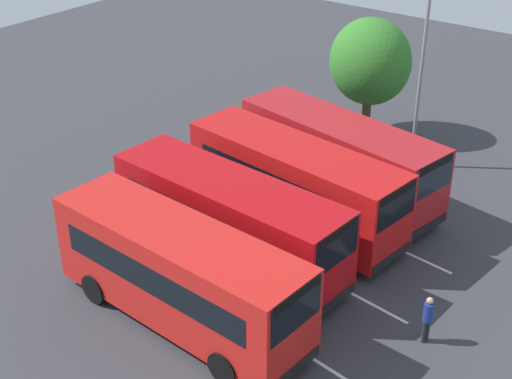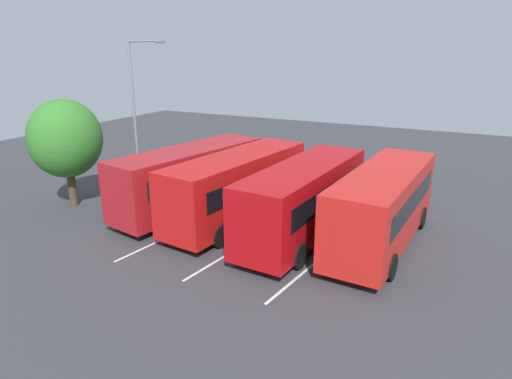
# 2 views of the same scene
# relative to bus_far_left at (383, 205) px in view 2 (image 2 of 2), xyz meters

# --- Properties ---
(ground_plane) EXTENTS (65.06, 65.06, 0.00)m
(ground_plane) POSITION_rel_bus_far_left_xyz_m (-0.42, 5.11, -1.89)
(ground_plane) COLOR #38383D
(bus_far_left) EXTENTS (9.37, 3.08, 3.44)m
(bus_far_left) POSITION_rel_bus_far_left_xyz_m (0.00, 0.00, 0.00)
(bus_far_left) COLOR red
(bus_far_left) RESTS_ON ground
(bus_center_left) EXTENTS (9.38, 3.13, 3.44)m
(bus_center_left) POSITION_rel_bus_far_left_xyz_m (-0.75, 3.41, 0.00)
(bus_center_left) COLOR #B70C11
(bus_center_left) RESTS_ON ground
(bus_center_right) EXTENTS (9.47, 3.59, 3.44)m
(bus_center_right) POSITION_rel_bus_far_left_xyz_m (-0.44, 7.08, 0.00)
(bus_center_right) COLOR red
(bus_center_right) RESTS_ON ground
(bus_far_right) EXTENTS (9.53, 4.11, 3.44)m
(bus_far_right) POSITION_rel_bus_far_left_xyz_m (-0.28, 10.07, 0.00)
(bus_far_right) COLOR #AD191E
(bus_far_right) RESTS_ON ground
(pedestrian) EXTENTS (0.40, 0.40, 1.69)m
(pedestrian) POSITION_rel_bus_far_left_xyz_m (6.75, 3.83, -0.90)
(pedestrian) COLOR #232833
(pedestrian) RESTS_ON ground
(street_lamp) EXTENTS (0.55, 2.84, 8.90)m
(street_lamp) POSITION_rel_bus_far_left_xyz_m (0.82, 14.42, 3.21)
(street_lamp) COLOR gray
(street_lamp) RESTS_ON ground
(depot_tree) EXTENTS (4.03, 3.62, 5.91)m
(depot_tree) POSITION_rel_bus_far_left_xyz_m (-2.60, 16.49, 1.88)
(depot_tree) COLOR #4C3823
(depot_tree) RESTS_ON ground
(lane_stripe_outer_left) EXTENTS (12.74, 1.75, 0.01)m
(lane_stripe_outer_left) POSITION_rel_bus_far_left_xyz_m (-0.42, 1.63, -1.89)
(lane_stripe_outer_left) COLOR silver
(lane_stripe_outer_left) RESTS_ON ground
(lane_stripe_inner_left) EXTENTS (12.74, 1.75, 0.01)m
(lane_stripe_inner_left) POSITION_rel_bus_far_left_xyz_m (-0.42, 5.11, -1.89)
(lane_stripe_inner_left) COLOR silver
(lane_stripe_inner_left) RESTS_ON ground
(lane_stripe_inner_right) EXTENTS (12.74, 1.75, 0.01)m
(lane_stripe_inner_right) POSITION_rel_bus_far_left_xyz_m (-0.42, 8.58, -1.89)
(lane_stripe_inner_right) COLOR silver
(lane_stripe_inner_right) RESTS_ON ground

